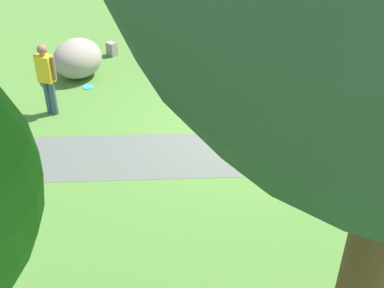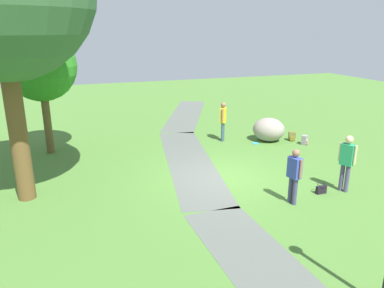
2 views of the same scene
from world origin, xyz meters
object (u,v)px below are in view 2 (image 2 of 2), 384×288
at_px(young_tree_near_path, 41,67).
at_px(lawn_boulder, 269,130).
at_px(man_near_boulder, 294,173).
at_px(handbag_on_grass, 321,189).
at_px(passerby_on_path, 223,119).
at_px(frisbee_on_grass, 256,143).
at_px(woman_with_handbag, 347,159).
at_px(backpack_by_boulder, 305,140).
at_px(spare_backpack_on_lawn, 292,136).

relative_size(young_tree_near_path, lawn_boulder, 2.58).
distance_m(man_near_boulder, handbag_on_grass, 1.48).
relative_size(lawn_boulder, passerby_on_path, 1.06).
relative_size(man_near_boulder, frisbee_on_grass, 5.83).
relative_size(woman_with_handbag, backpack_by_boulder, 4.42).
relative_size(lawn_boulder, handbag_on_grass, 5.75).
xyz_separation_m(man_near_boulder, passerby_on_path, (6.29, -0.66, 0.07)).
bearing_deg(backpack_by_boulder, passerby_on_path, 61.47).
bearing_deg(woman_with_handbag, handbag_on_grass, 84.34).
bearing_deg(woman_with_handbag, young_tree_near_path, 50.71).
bearing_deg(young_tree_near_path, man_near_boulder, -137.54).
bearing_deg(woman_with_handbag, backpack_by_boulder, -22.13).
relative_size(young_tree_near_path, spare_backpack_on_lawn, 11.88).
height_order(woman_with_handbag, backpack_by_boulder, woman_with_handbag).
bearing_deg(handbag_on_grass, young_tree_near_path, 48.40).
relative_size(passerby_on_path, frisbee_on_grass, 6.21).
xyz_separation_m(woman_with_handbag, backpack_by_boulder, (4.41, -1.80, -0.84)).
bearing_deg(handbag_on_grass, backpack_by_boulder, -30.39).
bearing_deg(frisbee_on_grass, man_near_boulder, 161.26).
bearing_deg(backpack_by_boulder, woman_with_handbag, 157.87).
bearing_deg(spare_backpack_on_lawn, woman_with_handbag, 162.45).
height_order(man_near_boulder, passerby_on_path, passerby_on_path).
xyz_separation_m(young_tree_near_path, man_near_boulder, (-7.13, -6.53, -2.46)).
xyz_separation_m(young_tree_near_path, backpack_by_boulder, (-2.53, -10.29, -3.20)).
height_order(lawn_boulder, woman_with_handbag, woman_with_handbag).
distance_m(passerby_on_path, backpack_by_boulder, 3.62).
height_order(man_near_boulder, frisbee_on_grass, man_near_boulder).
bearing_deg(passerby_on_path, lawn_boulder, -110.15).
distance_m(woman_with_handbag, backpack_by_boulder, 4.84).
distance_m(young_tree_near_path, spare_backpack_on_lawn, 10.76).
bearing_deg(backpack_by_boulder, frisbee_on_grass, 67.09).
bearing_deg(spare_backpack_on_lawn, handbag_on_grass, 154.78).
bearing_deg(lawn_boulder, woman_with_handbag, 173.74).
bearing_deg(backpack_by_boulder, handbag_on_grass, 149.61).
xyz_separation_m(woman_with_handbag, handbag_on_grass, (0.07, 0.75, -0.89)).
relative_size(young_tree_near_path, frisbee_on_grass, 17.02).
height_order(lawn_boulder, passerby_on_path, passerby_on_path).
bearing_deg(young_tree_near_path, backpack_by_boulder, -103.84).
bearing_deg(lawn_boulder, handbag_on_grass, 165.86).
bearing_deg(young_tree_near_path, passerby_on_path, -96.73).
xyz_separation_m(passerby_on_path, frisbee_on_grass, (-0.87, -1.18, -1.00)).
relative_size(woman_with_handbag, frisbee_on_grass, 6.34).
relative_size(passerby_on_path, backpack_by_boulder, 4.34).
relative_size(young_tree_near_path, man_near_boulder, 2.92).
relative_size(backpack_by_boulder, frisbee_on_grass, 1.43).
height_order(lawn_boulder, handbag_on_grass, lawn_boulder).
height_order(backpack_by_boulder, spare_backpack_on_lawn, same).
xyz_separation_m(passerby_on_path, handbag_on_grass, (-6.02, -0.55, -0.87)).
distance_m(young_tree_near_path, man_near_boulder, 9.98).
bearing_deg(man_near_boulder, frisbee_on_grass, -18.74).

